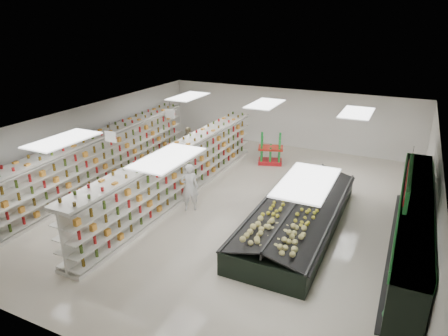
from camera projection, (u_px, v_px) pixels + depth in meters
The scene contains 16 objects.
floor at pixel (227, 202), 15.77m from camera, with size 16.00×16.00×0.00m, color beige.
ceiling at pixel (228, 124), 14.61m from camera, with size 14.00×16.00×0.02m, color white.
wall_back at pixel (289, 118), 21.92m from camera, with size 14.00×0.02×3.20m, color white.
wall_front at pixel (68, 284), 8.46m from camera, with size 14.00×0.02×3.20m, color white.
wall_left at pixel (87, 141), 18.00m from camera, with size 0.02×16.00×3.20m, color white.
wall_right at pixel (431, 199), 12.38m from camera, with size 0.02×16.00×3.20m, color white.
produce_wall_case at pixel (411, 227), 11.43m from camera, with size 0.93×8.00×2.20m.
aisle_sign_near at pixel (111, 137), 14.62m from camera, with size 0.52×0.06×0.75m.
aisle_sign_far at pixel (170, 114), 17.98m from camera, with size 0.52×0.06×0.75m.
hortifruti_banner at pixel (409, 181), 11.04m from camera, with size 0.12×3.20×0.95m.
gondola_left at pixel (104, 158), 17.60m from camera, with size 1.57×12.52×2.17m.
gondola_center at pixel (180, 173), 16.06m from camera, with size 0.96×12.26×2.12m.
produce_island at pixel (298, 214), 13.79m from camera, with size 2.71×7.42×1.11m.
soda_endcap at pixel (271, 149), 19.58m from camera, with size 1.39×1.14×1.53m.
shopper_main at pixel (189, 187), 14.83m from camera, with size 0.68×0.45×1.86m, color white.
shopper_background at pixel (189, 141), 20.77m from camera, with size 0.73×0.45×1.51m, color tan.
Camera 1 is at (6.01, -12.88, 6.97)m, focal length 32.00 mm.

